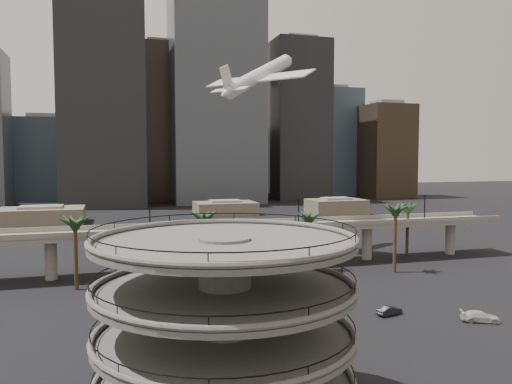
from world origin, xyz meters
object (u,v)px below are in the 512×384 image
object	(u,v)px
car_b	(389,311)
car_a	(231,340)
airborne_jet	(259,76)
parking_ramp	(225,313)
overpass	(223,233)
car_c	(480,316)

from	to	relation	value
car_b	car_a	bearing A→B (deg)	87.36
airborne_jet	car_a	bearing A→B (deg)	-148.64
car_a	airborne_jet	bearing A→B (deg)	-38.77
parking_ramp	car_b	distance (m)	38.25
parking_ramp	airborne_jet	xyz separation A→B (m)	(25.33, 74.14, 32.27)
car_a	parking_ramp	bearing A→B (deg)	146.01
overpass	airborne_jet	world-z (taller)	airborne_jet
overpass	car_c	bearing A→B (deg)	-57.56
parking_ramp	overpass	world-z (taller)	parking_ramp
overpass	car_a	world-z (taller)	overpass
car_c	airborne_jet	bearing A→B (deg)	38.96
car_b	parking_ramp	bearing A→B (deg)	113.15
car_c	overpass	bearing A→B (deg)	57.04
car_a	car_b	size ratio (longest dim) A/B	1.07
parking_ramp	car_a	bearing A→B (deg)	74.81
car_a	overpass	bearing A→B (deg)	-30.05
overpass	car_c	distance (m)	51.03
overpass	car_b	xyz separation A→B (m)	(16.55, -36.51, -6.68)
overpass	car_c	size ratio (longest dim) A/B	25.33
overpass	airborne_jet	bearing A→B (deg)	50.84
overpass	car_a	bearing A→B (deg)	-101.25
parking_ramp	car_b	xyz separation A→B (m)	(29.55, 22.48, -9.17)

